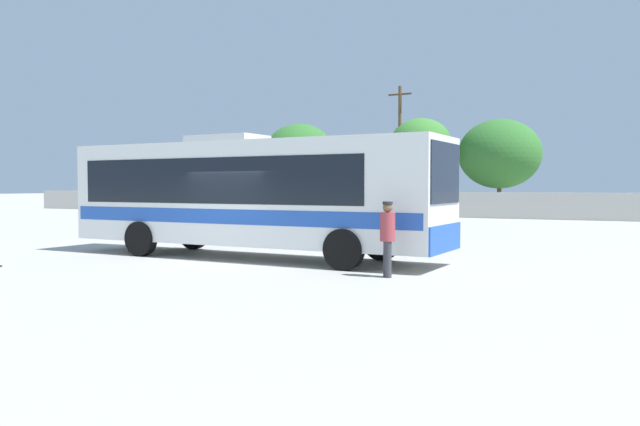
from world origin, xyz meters
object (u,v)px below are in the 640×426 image
object	(u,v)px
parked_car_leftmost_white	(234,204)
utility_pole_near	(400,148)
attendant_by_bus_door	(388,234)
roadside_tree_midleft	(421,145)
roadside_tree_midright	(500,154)
parked_car_second_dark_blue	(311,205)
roadside_tree_left	(299,154)
coach_bus_white_blue	(248,192)

from	to	relation	value
parked_car_leftmost_white	utility_pole_near	bearing A→B (deg)	34.12
attendant_by_bus_door	parked_car_leftmost_white	size ratio (longest dim) A/B	0.42
roadside_tree_midleft	roadside_tree_midright	size ratio (longest dim) A/B	1.02
parked_car_second_dark_blue	utility_pole_near	size ratio (longest dim) A/B	0.48
utility_pole_near	roadside_tree_left	world-z (taller)	utility_pole_near
parked_car_leftmost_white	roadside_tree_left	bearing A→B (deg)	81.43
roadside_tree_midright	attendant_by_bus_door	bearing A→B (deg)	-83.54
roadside_tree_midright	roadside_tree_left	bearing A→B (deg)	-173.19
utility_pole_near	roadside_tree_midright	world-z (taller)	utility_pole_near
parked_car_leftmost_white	roadside_tree_midright	size ratio (longest dim) A/B	0.60
attendant_by_bus_door	roadside_tree_midleft	xyz separation A→B (m)	(-9.20, 31.77, 4.18)
coach_bus_white_blue	roadside_tree_midright	world-z (taller)	roadside_tree_midright
parked_car_leftmost_white	roadside_tree_left	world-z (taller)	roadside_tree_left
attendant_by_bus_door	coach_bus_white_blue	bearing A→B (deg)	158.59
attendant_by_bus_door	roadside_tree_left	distance (m)	37.43
attendant_by_bus_door	roadside_tree_midright	world-z (taller)	roadside_tree_midright
parked_car_leftmost_white	roadside_tree_midright	world-z (taller)	roadside_tree_midright
parked_car_leftmost_white	roadside_tree_left	xyz separation A→B (m)	(1.17, 7.74, 3.94)
coach_bus_white_blue	roadside_tree_midleft	bearing A→B (deg)	97.88
utility_pole_near	roadside_tree_midright	distance (m)	7.28
coach_bus_white_blue	utility_pole_near	world-z (taller)	utility_pole_near
utility_pole_near	roadside_tree_left	size ratio (longest dim) A/B	1.32
utility_pole_near	parked_car_second_dark_blue	bearing A→B (deg)	-122.86
roadside_tree_left	roadside_tree_midright	world-z (taller)	roadside_tree_left
utility_pole_near	roadside_tree_midright	bearing A→B (deg)	22.55
roadside_tree_left	roadside_tree_midright	xyz separation A→B (m)	(15.61, 1.86, -0.29)
attendant_by_bus_door	roadside_tree_midright	bearing A→B (deg)	96.46
coach_bus_white_blue	parked_car_leftmost_white	world-z (taller)	coach_bus_white_blue
parked_car_leftmost_white	roadside_tree_midleft	world-z (taller)	roadside_tree_midleft
parked_car_second_dark_blue	roadside_tree_midright	bearing A→B (deg)	40.22
roadside_tree_left	roadside_tree_midleft	world-z (taller)	roadside_tree_left
parked_car_leftmost_white	attendant_by_bus_door	bearing A→B (deg)	-49.42
coach_bus_white_blue	roadside_tree_midright	distance (m)	31.78
roadside_tree_left	roadside_tree_midleft	size ratio (longest dim) A/B	1.00
parked_car_second_dark_blue	parked_car_leftmost_white	bearing A→B (deg)	-175.59
utility_pole_near	roadside_tree_midleft	xyz separation A→B (m)	(1.32, 0.91, 0.26)
roadside_tree_midleft	roadside_tree_midright	xyz separation A→B (m)	(5.39, 1.88, -0.71)
attendant_by_bus_door	parked_car_leftmost_white	bearing A→B (deg)	130.58
roadside_tree_midleft	utility_pole_near	bearing A→B (deg)	-145.50
coach_bus_white_blue	roadside_tree_midright	size ratio (longest dim) A/B	1.67
coach_bus_white_blue	roadside_tree_left	bearing A→B (deg)	115.71
coach_bus_white_blue	parked_car_second_dark_blue	bearing A→B (deg)	112.99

